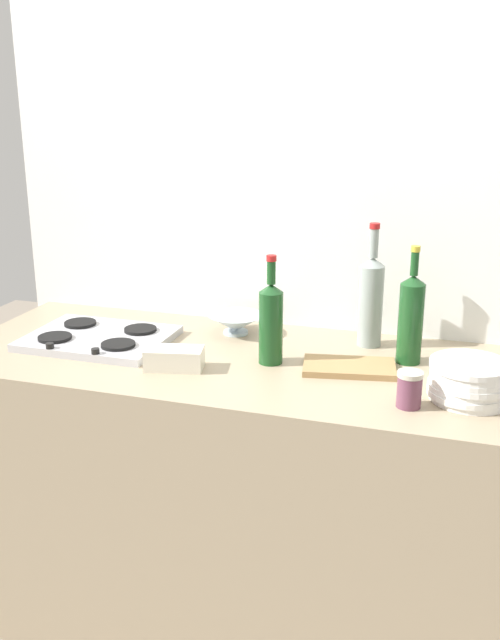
{
  "coord_description": "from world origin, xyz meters",
  "views": [
    {
      "loc": [
        0.6,
        -1.88,
        1.64
      ],
      "look_at": [
        0.0,
        0.0,
        1.02
      ],
      "focal_mm": 40.34,
      "sensor_mm": 36.0,
      "label": 1
    }
  ],
  "objects_px": {
    "plate_stack": "(470,381)",
    "mixing_bowl": "(236,323)",
    "wine_bottle_mid_left": "(371,299)",
    "cutting_board": "(349,367)",
    "condiment_jar_front": "(409,389)",
    "wine_bottle_mid_right": "(411,318)",
    "stovetop_hob": "(99,338)",
    "butter_dish": "(174,358)",
    "wine_bottle_leftmost": "(271,321)"
  },
  "relations": [
    {
      "from": "wine_bottle_mid_left",
      "to": "condiment_jar_front",
      "type": "height_order",
      "value": "wine_bottle_mid_left"
    },
    {
      "from": "butter_dish",
      "to": "cutting_board",
      "type": "bearing_deg",
      "value": 16.16
    },
    {
      "from": "wine_bottle_mid_left",
      "to": "mixing_bowl",
      "type": "relative_size",
      "value": 2.14
    },
    {
      "from": "wine_bottle_mid_right",
      "to": "condiment_jar_front",
      "type": "relative_size",
      "value": 3.69
    },
    {
      "from": "wine_bottle_mid_left",
      "to": "condiment_jar_front",
      "type": "xyz_separation_m",
      "value": [
        0.16,
        -0.43,
        -0.1
      ]
    },
    {
      "from": "wine_bottle_leftmost",
      "to": "butter_dish",
      "type": "height_order",
      "value": "wine_bottle_leftmost"
    },
    {
      "from": "cutting_board",
      "to": "plate_stack",
      "type": "bearing_deg",
      "value": -19.27
    },
    {
      "from": "cutting_board",
      "to": "wine_bottle_mid_left",
      "type": "bearing_deg",
      "value": 85.06
    },
    {
      "from": "plate_stack",
      "to": "cutting_board",
      "type": "relative_size",
      "value": 0.81
    },
    {
      "from": "wine_bottle_mid_right",
      "to": "mixing_bowl",
      "type": "distance_m",
      "value": 0.57
    },
    {
      "from": "mixing_bowl",
      "to": "cutting_board",
      "type": "relative_size",
      "value": 0.69
    },
    {
      "from": "plate_stack",
      "to": "mixing_bowl",
      "type": "xyz_separation_m",
      "value": [
        -0.73,
        0.32,
        -0.02
      ]
    },
    {
      "from": "wine_bottle_mid_left",
      "to": "wine_bottle_mid_right",
      "type": "bearing_deg",
      "value": -41.08
    },
    {
      "from": "condiment_jar_front",
      "to": "cutting_board",
      "type": "distance_m",
      "value": 0.27
    },
    {
      "from": "stovetop_hob",
      "to": "plate_stack",
      "type": "height_order",
      "value": "plate_stack"
    },
    {
      "from": "stovetop_hob",
      "to": "wine_bottle_mid_left",
      "type": "xyz_separation_m",
      "value": [
        0.81,
        0.23,
        0.13
      ]
    },
    {
      "from": "wine_bottle_leftmost",
      "to": "condiment_jar_front",
      "type": "distance_m",
      "value": 0.46
    },
    {
      "from": "wine_bottle_mid_left",
      "to": "wine_bottle_mid_right",
      "type": "xyz_separation_m",
      "value": [
        0.13,
        -0.11,
        -0.01
      ]
    },
    {
      "from": "wine_bottle_mid_left",
      "to": "cutting_board",
      "type": "xyz_separation_m",
      "value": [
        -0.02,
        -0.23,
        -0.14
      ]
    },
    {
      "from": "mixing_bowl",
      "to": "cutting_board",
      "type": "distance_m",
      "value": 0.46
    },
    {
      "from": "wine_bottle_mid_left",
      "to": "butter_dish",
      "type": "relative_size",
      "value": 2.34
    },
    {
      "from": "wine_bottle_mid_right",
      "to": "condiment_jar_front",
      "type": "distance_m",
      "value": 0.33
    },
    {
      "from": "stovetop_hob",
      "to": "butter_dish",
      "type": "relative_size",
      "value": 2.66
    },
    {
      "from": "stovetop_hob",
      "to": "wine_bottle_mid_right",
      "type": "xyz_separation_m",
      "value": [
        0.94,
        0.12,
        0.12
      ]
    },
    {
      "from": "butter_dish",
      "to": "cutting_board",
      "type": "relative_size",
      "value": 0.63
    },
    {
      "from": "plate_stack",
      "to": "wine_bottle_mid_left",
      "type": "height_order",
      "value": "wine_bottle_mid_left"
    },
    {
      "from": "butter_dish",
      "to": "cutting_board",
      "type": "height_order",
      "value": "butter_dish"
    },
    {
      "from": "stovetop_hob",
      "to": "condiment_jar_front",
      "type": "xyz_separation_m",
      "value": [
        0.97,
        -0.2,
        0.03
      ]
    },
    {
      "from": "plate_stack",
      "to": "cutting_board",
      "type": "bearing_deg",
      "value": 160.73
    },
    {
      "from": "condiment_jar_front",
      "to": "cutting_board",
      "type": "bearing_deg",
      "value": 132.46
    },
    {
      "from": "condiment_jar_front",
      "to": "cutting_board",
      "type": "xyz_separation_m",
      "value": [
        -0.18,
        0.2,
        -0.04
      ]
    },
    {
      "from": "wine_bottle_mid_right",
      "to": "cutting_board",
      "type": "xyz_separation_m",
      "value": [
        -0.15,
        -0.11,
        -0.13
      ]
    },
    {
      "from": "stovetop_hob",
      "to": "wine_bottle_mid_right",
      "type": "distance_m",
      "value": 0.95
    },
    {
      "from": "wine_bottle_mid_right",
      "to": "mixing_bowl",
      "type": "height_order",
      "value": "wine_bottle_mid_right"
    },
    {
      "from": "stovetop_hob",
      "to": "condiment_jar_front",
      "type": "relative_size",
      "value": 4.65
    },
    {
      "from": "condiment_jar_front",
      "to": "cutting_board",
      "type": "relative_size",
      "value": 0.36
    },
    {
      "from": "wine_bottle_mid_left",
      "to": "wine_bottle_mid_right",
      "type": "relative_size",
      "value": 1.11
    },
    {
      "from": "wine_bottle_mid_left",
      "to": "mixing_bowl",
      "type": "xyz_separation_m",
      "value": [
        -0.43,
        -0.02,
        -0.11
      ]
    },
    {
      "from": "butter_dish",
      "to": "condiment_jar_front",
      "type": "distance_m",
      "value": 0.66
    },
    {
      "from": "plate_stack",
      "to": "mixing_bowl",
      "type": "relative_size",
      "value": 1.18
    },
    {
      "from": "wine_bottle_mid_left",
      "to": "plate_stack",
      "type": "bearing_deg",
      "value": -48.26
    },
    {
      "from": "wine_bottle_mid_right",
      "to": "butter_dish",
      "type": "relative_size",
      "value": 2.11
    },
    {
      "from": "mixing_bowl",
      "to": "cutting_board",
      "type": "xyz_separation_m",
      "value": [
        0.41,
        -0.21,
        -0.03
      ]
    },
    {
      "from": "wine_bottle_mid_left",
      "to": "cutting_board",
      "type": "bearing_deg",
      "value": -94.94
    },
    {
      "from": "plate_stack",
      "to": "butter_dish",
      "type": "relative_size",
      "value": 1.29
    },
    {
      "from": "wine_bottle_leftmost",
      "to": "wine_bottle_mid_left",
      "type": "bearing_deg",
      "value": 43.87
    },
    {
      "from": "wine_bottle_mid_right",
      "to": "mixing_bowl",
      "type": "relative_size",
      "value": 1.93
    },
    {
      "from": "mixing_bowl",
      "to": "stovetop_hob",
      "type": "bearing_deg",
      "value": -151.12
    },
    {
      "from": "stovetop_hob",
      "to": "wine_bottle_leftmost",
      "type": "relative_size",
      "value": 1.36
    },
    {
      "from": "plate_stack",
      "to": "condiment_jar_front",
      "type": "distance_m",
      "value": 0.17
    }
  ]
}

